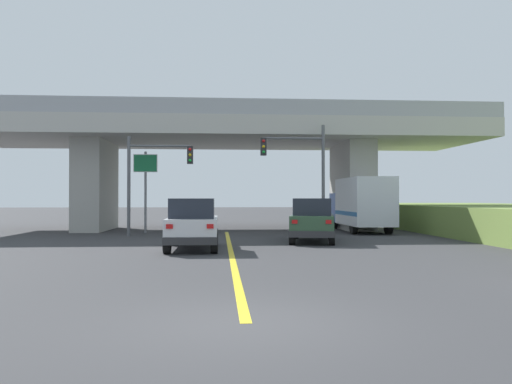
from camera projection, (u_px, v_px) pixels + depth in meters
ground at (226, 229)px, 33.21m from camera, size 160.00×160.00×0.00m
overpass_bridge at (226, 146)px, 33.28m from camera, size 32.06×9.49×7.62m
lane_divider_stripe at (231, 251)px, 19.52m from camera, size 0.20×22.46×0.01m
suv_lead at (193, 224)px, 20.33m from camera, size 1.97×4.47×2.02m
suv_crossing at (313, 220)px, 23.81m from camera, size 2.78×4.77×2.02m
box_truck at (361, 204)px, 31.00m from camera, size 2.33×7.24×3.22m
traffic_signal_nearside at (303, 165)px, 28.28m from camera, size 3.56×0.36×6.08m
traffic_signal_farside at (152, 171)px, 27.63m from camera, size 3.52×0.36×5.36m
highway_sign at (145, 174)px, 29.89m from camera, size 1.38×0.17×4.75m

